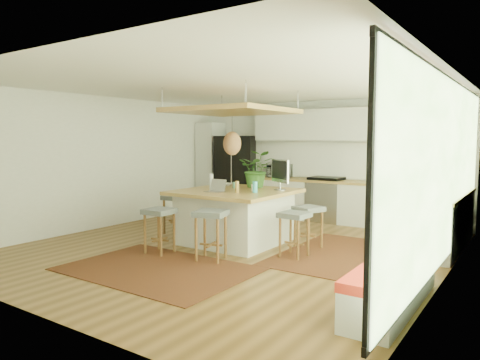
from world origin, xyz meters
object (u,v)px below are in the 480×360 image
Objects in this scene: island_plant at (257,173)px; stool_left_side at (176,215)px; stool_near_left at (160,231)px; fridge at (236,175)px; stool_near_right at (211,237)px; island at (235,216)px; stool_right_front at (294,235)px; microwave at (280,169)px; stool_right_back at (308,227)px; laptop at (214,185)px; monitor at (280,175)px.

stool_left_side is at bearing -158.24° from island_plant.
stool_near_left is 1.05× the size of island_plant.
fridge is 4.66m from stool_near_right.
island_plant is at bearing 81.56° from island.
microwave is (-2.01, 3.15, 0.76)m from stool_right_front.
microwave is (-1.94, 2.48, 0.76)m from stool_right_back.
island reaches higher than stool_near_right.
island is 0.74m from laptop.
stool_near_right is at bearing -77.41° from fridge.
fridge reaches higher than stool_right_front.
stool_left_side is at bearing 161.53° from laptop.
microwave is at bearing -17.49° from fridge.
stool_right_back is at bearing -55.28° from fridge.
microwave is at bearing 103.51° from island.
stool_near_left is 2.18m from island_plant.
island is at bearing 75.02° from laptop.
monitor reaches higher than microwave.
monitor is 0.86× the size of island_plant.
island is 2.63× the size of stool_right_back.
fridge reaches higher than stool_near_left.
microwave is (-0.56, 3.27, 0.06)m from laptop.
stool_near_left is at bearing -103.83° from microwave.
fridge reaches higher than island_plant.
stool_left_side is at bearing 122.50° from stool_near_left.
island reaches higher than stool_right_front.
island_plant reaches higher than microwave.
monitor is at bearing 55.41° from stool_near_left.
stool_near_right is 1.13m from laptop.
laptop is (-0.49, 0.74, 0.70)m from stool_near_right.
microwave reaches higher than stool_right_back.
island_plant is (0.09, 0.58, 0.73)m from island.
fridge reaches higher than monitor.
laptop is 3.31m from microwave.
stool_left_side is 1.25× the size of monitor.
fridge is 3.46m from island.
fridge is 3.74m from laptop.
stool_near_left is 0.95× the size of stool_near_right.
island is 3.35× the size of microwave.
stool_right_back is 1.73m from laptop.
stool_right_back is 1.46m from island_plant.
stool_left_side is (-1.39, -0.01, -0.11)m from island.
fridge is 2.71× the size of stool_right_back.
monitor is at bearing -60.06° from fridge.
island is 2.98m from microwave.
stool_left_side reaches higher than stool_right_back.
stool_near_left reaches higher than stool_right_back.
stool_right_back is 3.24m from microwave.
stool_right_front is 1.18× the size of monitor.
fridge reaches higher than stool_right_back.
microwave is at bearing 122.62° from stool_right_front.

